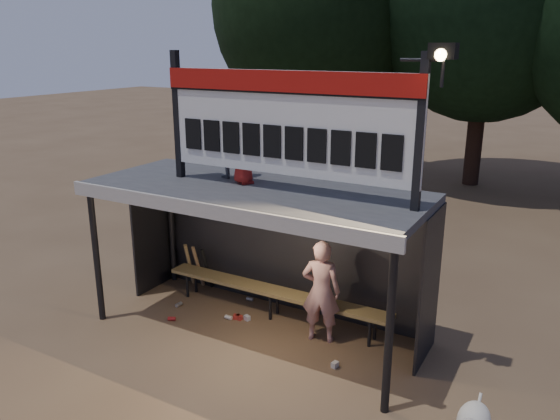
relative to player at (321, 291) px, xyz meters
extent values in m
plane|color=brown|center=(-0.98, -0.26, -0.79)|extent=(80.00, 80.00, 0.00)
imported|color=silver|center=(0.00, 0.00, 0.00)|extent=(0.65, 0.51, 1.59)
imported|color=slate|center=(-1.64, 0.11, 2.10)|extent=(0.70, 0.66, 1.15)
imported|color=#AD1F1A|center=(-1.24, -0.13, 1.99)|extent=(0.54, 0.49, 0.92)
cube|color=#3C3D3F|center=(-0.98, -0.26, 1.47)|extent=(5.00, 2.00, 0.12)
cube|color=beige|center=(-0.98, -1.28, 1.43)|extent=(5.10, 0.06, 0.20)
cylinder|color=black|center=(-3.38, -1.16, 0.31)|extent=(0.10, 0.10, 2.20)
cylinder|color=black|center=(1.42, -1.16, 0.31)|extent=(0.10, 0.10, 2.20)
cylinder|color=black|center=(-3.38, 0.64, 0.31)|extent=(0.10, 0.10, 2.20)
cylinder|color=black|center=(1.42, 0.64, 0.31)|extent=(0.10, 0.10, 2.20)
cube|color=black|center=(-0.98, 0.74, 0.31)|extent=(5.00, 0.04, 2.20)
cube|color=black|center=(-3.48, 0.24, 0.31)|extent=(0.04, 1.00, 2.20)
cube|color=black|center=(1.52, 0.24, 0.31)|extent=(0.04, 1.00, 2.20)
cylinder|color=black|center=(-0.98, 0.74, 1.36)|extent=(5.00, 0.06, 0.06)
cube|color=black|center=(-2.33, -0.26, 2.48)|extent=(0.10, 0.10, 1.90)
cube|color=black|center=(1.37, -0.26, 2.48)|extent=(0.10, 0.10, 1.90)
cube|color=white|center=(-0.48, -0.26, 2.48)|extent=(3.80, 0.08, 1.40)
cube|color=#AB120C|center=(-0.48, -0.31, 3.04)|extent=(3.80, 0.04, 0.28)
cube|color=black|center=(-0.48, -0.32, 2.89)|extent=(3.80, 0.02, 0.03)
cube|color=black|center=(-2.01, -0.31, 2.23)|extent=(0.27, 0.03, 0.45)
cube|color=black|center=(-1.67, -0.31, 2.23)|extent=(0.27, 0.03, 0.45)
cube|color=black|center=(-1.33, -0.31, 2.23)|extent=(0.27, 0.03, 0.45)
cube|color=black|center=(-0.99, -0.31, 2.23)|extent=(0.27, 0.03, 0.45)
cube|color=black|center=(-0.65, -0.31, 2.23)|extent=(0.27, 0.03, 0.45)
cube|color=black|center=(-0.31, -0.31, 2.23)|extent=(0.27, 0.03, 0.45)
cube|color=black|center=(0.03, -0.31, 2.23)|extent=(0.27, 0.03, 0.45)
cube|color=black|center=(0.37, -0.31, 2.23)|extent=(0.27, 0.03, 0.45)
cube|color=black|center=(0.71, -0.31, 2.23)|extent=(0.27, 0.03, 0.45)
cube|color=black|center=(1.05, -0.31, 2.23)|extent=(0.27, 0.03, 0.45)
cylinder|color=black|center=(1.32, -0.26, 3.33)|extent=(0.50, 0.04, 0.04)
cylinder|color=black|center=(1.57, -0.26, 3.18)|extent=(0.04, 0.04, 0.30)
cube|color=black|center=(1.57, -0.31, 3.43)|extent=(0.30, 0.22, 0.18)
sphere|color=#FFD88C|center=(1.57, -0.40, 3.39)|extent=(0.14, 0.14, 0.14)
cube|color=olive|center=(-0.98, 0.29, -0.34)|extent=(4.00, 0.35, 0.06)
cylinder|color=black|center=(-2.68, 0.17, -0.57)|extent=(0.05, 0.05, 0.45)
cylinder|color=black|center=(-2.68, 0.41, -0.57)|extent=(0.05, 0.05, 0.45)
cylinder|color=black|center=(-0.98, 0.17, -0.57)|extent=(0.05, 0.05, 0.45)
cylinder|color=black|center=(-0.98, 0.41, -0.57)|extent=(0.05, 0.05, 0.45)
cylinder|color=black|center=(0.72, 0.17, -0.57)|extent=(0.05, 0.05, 0.45)
cylinder|color=black|center=(0.72, 0.41, -0.57)|extent=(0.05, 0.05, 0.45)
cylinder|color=black|center=(-4.98, 9.74, 1.08)|extent=(0.50, 0.50, 3.74)
ellipsoid|color=black|center=(-4.98, 9.74, 4.73)|extent=(6.46, 6.46, 7.48)
cylinder|color=black|center=(0.02, 11.24, 1.30)|extent=(0.50, 0.50, 4.18)
cone|color=silver|center=(2.40, -1.49, -0.33)|extent=(0.06, 0.06, 0.07)
cylinder|color=beige|center=(2.45, -0.89, -0.45)|extent=(0.04, 0.16, 0.14)
cylinder|color=#9E7D4A|center=(-2.93, 0.56, -0.36)|extent=(0.08, 0.27, 0.84)
cylinder|color=#9A7248|center=(-2.73, 0.56, -0.36)|extent=(0.09, 0.30, 0.83)
cylinder|color=black|center=(-2.53, 0.56, -0.36)|extent=(0.07, 0.32, 0.83)
cube|color=#AD261D|center=(-1.46, -0.10, -0.75)|extent=(0.12, 0.10, 0.08)
cylinder|color=#B2B2B7|center=(-1.62, 0.57, -0.76)|extent=(0.13, 0.08, 0.07)
cube|color=beige|center=(0.51, -0.59, -0.75)|extent=(0.09, 0.11, 0.08)
cylinder|color=#A21C1B|center=(-2.35, -0.66, -0.76)|extent=(0.14, 0.11, 0.07)
cube|color=#B9B9BF|center=(-1.29, -0.04, -0.75)|extent=(0.12, 0.10, 0.08)
cylinder|color=beige|center=(-1.57, -0.17, -0.76)|extent=(0.12, 0.07, 0.07)
cube|color=#AA261D|center=(-1.41, -0.09, -0.75)|extent=(0.11, 0.08, 0.08)
cylinder|color=#ACACB1|center=(-2.57, -0.21, -0.76)|extent=(0.08, 0.13, 0.07)
camera|label=1|loc=(3.10, -6.72, 3.48)|focal=35.00mm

